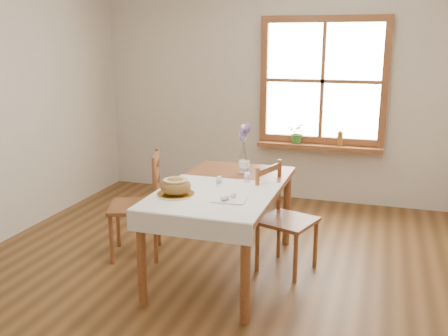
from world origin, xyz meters
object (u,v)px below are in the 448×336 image
(chair_left, at_px, (135,205))
(chair_right, at_px, (287,219))
(bread_plate, at_px, (176,194))
(dining_table, at_px, (224,196))
(flower_vase, at_px, (244,167))

(chair_left, height_order, chair_right, chair_left)
(chair_right, height_order, bread_plate, chair_right)
(chair_right, xyz_separation_m, bread_plate, (-0.76, -0.57, 0.32))
(dining_table, height_order, chair_right, chair_right)
(chair_right, xyz_separation_m, flower_vase, (-0.45, 0.25, 0.35))
(dining_table, xyz_separation_m, bread_plate, (-0.26, -0.38, 0.10))
(dining_table, height_order, flower_vase, flower_vase)
(chair_right, height_order, flower_vase, chair_right)
(bread_plate, xyz_separation_m, flower_vase, (0.31, 0.82, 0.04))
(chair_left, distance_m, bread_plate, 0.80)
(dining_table, distance_m, flower_vase, 0.46)
(dining_table, bearing_deg, flower_vase, 83.66)
(dining_table, distance_m, chair_left, 0.88)
(dining_table, relative_size, bread_plate, 5.76)
(chair_left, xyz_separation_m, chair_right, (1.36, 0.12, -0.03))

